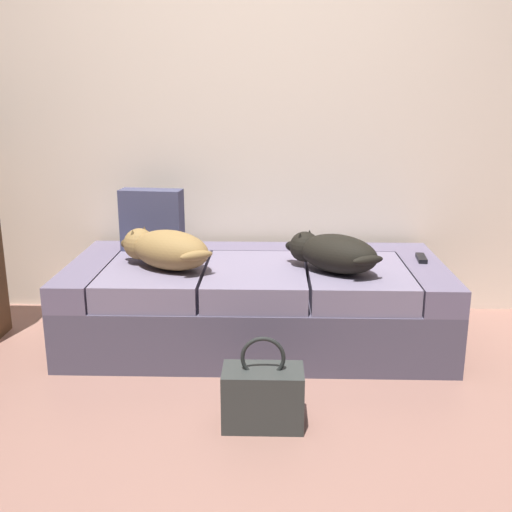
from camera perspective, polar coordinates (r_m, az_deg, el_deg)
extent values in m
plane|color=#8D6356|center=(2.32, -0.78, -18.59)|extent=(10.00, 10.00, 0.00)
cube|color=beige|center=(3.59, 0.29, 17.03)|extent=(6.40, 0.10, 2.80)
cube|color=#4B4557|center=(3.23, 0.03, -5.42)|extent=(1.93, 0.90, 0.30)
cube|color=slate|center=(3.30, -15.22, -1.58)|extent=(0.20, 0.90, 0.13)
cube|color=slate|center=(3.25, 15.49, -1.84)|extent=(0.20, 0.90, 0.13)
cube|color=slate|center=(3.49, 0.19, -0.09)|extent=(1.53, 0.20, 0.13)
cube|color=slate|center=(3.12, -9.47, -2.21)|extent=(0.50, 0.68, 0.13)
cube|color=slate|center=(3.06, -0.03, -2.32)|extent=(0.50, 0.68, 0.13)
cube|color=slate|center=(3.09, 9.50, -2.37)|extent=(0.50, 0.68, 0.13)
ellipsoid|color=olive|center=(3.03, -8.02, 0.56)|extent=(0.49, 0.42, 0.20)
sphere|color=olive|center=(3.16, -10.92, 1.12)|extent=(0.16, 0.16, 0.16)
ellipsoid|color=brown|center=(3.21, -11.88, 1.12)|extent=(0.11, 0.10, 0.06)
cone|color=brown|center=(3.12, -11.51, 2.02)|extent=(0.04, 0.04, 0.05)
cone|color=brown|center=(3.18, -10.45, 2.35)|extent=(0.04, 0.04, 0.05)
ellipsoid|color=olive|center=(2.88, -5.63, 0.04)|extent=(0.17, 0.13, 0.05)
ellipsoid|color=black|center=(2.98, 7.73, 0.21)|extent=(0.47, 0.43, 0.19)
sphere|color=black|center=(3.08, 4.59, 0.88)|extent=(0.15, 0.15, 0.15)
ellipsoid|color=black|center=(3.12, 3.52, 0.91)|extent=(0.11, 0.10, 0.05)
cone|color=black|center=(3.03, 4.17, 1.78)|extent=(0.04, 0.04, 0.04)
cone|color=black|center=(3.10, 5.05, 2.07)|extent=(0.04, 0.04, 0.04)
ellipsoid|color=black|center=(2.85, 10.48, -0.40)|extent=(0.17, 0.11, 0.04)
cube|color=black|center=(3.30, 15.28, -0.19)|extent=(0.06, 0.15, 0.02)
cube|color=#3E3F5B|center=(3.41, -9.75, 3.35)|extent=(0.35, 0.16, 0.34)
cube|color=#2F3331|center=(2.46, 0.65, -13.13)|extent=(0.32, 0.18, 0.24)
torus|color=black|center=(2.39, 0.66, -9.55)|extent=(0.18, 0.02, 0.18)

